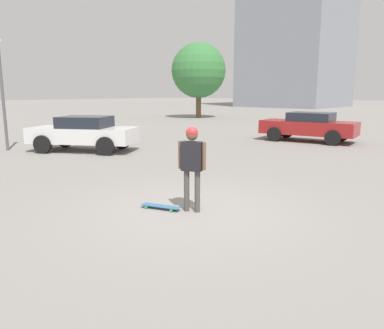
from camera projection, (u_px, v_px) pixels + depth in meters
ground_plane at (192, 211)px, 7.58m from camera, size 220.00×220.00×0.00m
person at (192, 158)px, 7.37m from camera, size 0.35×0.53×1.72m
skateboard at (161, 206)px, 7.71m from camera, size 0.45×0.86×0.07m
car_parked_near at (84, 133)px, 15.17m from camera, size 3.65×4.50×1.42m
car_parked_far at (309, 126)px, 18.17m from camera, size 2.43×4.66×1.41m
building_block_distant at (299, 3)px, 59.37m from camera, size 14.85×14.18×32.64m
tree_distant at (199, 71)px, 34.31m from camera, size 4.99×4.99×6.81m
lamp_post at (2, 84)px, 14.99m from camera, size 0.28×0.28×4.48m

